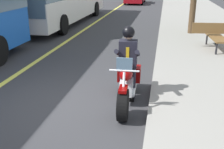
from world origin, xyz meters
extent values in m
plane|color=#333335|center=(0.00, 0.00, 0.00)|extent=(80.00, 80.00, 0.00)
cylinder|color=black|center=(0.45, 1.51, 0.33)|extent=(0.67, 0.23, 0.66)
cylinder|color=black|center=(-1.10, 1.44, 0.33)|extent=(0.67, 0.23, 0.66)
cube|color=silver|center=(-0.35, 1.47, 0.42)|extent=(0.57, 0.30, 0.32)
ellipsoid|color=#720505|center=(-0.15, 1.48, 0.78)|extent=(0.57, 0.30, 0.24)
cube|color=black|center=(-0.70, 1.46, 0.74)|extent=(0.71, 0.31, 0.12)
cube|color=#720505|center=(-1.06, 1.66, 0.48)|extent=(0.40, 0.14, 0.36)
cube|color=#720505|center=(-1.04, 1.22, 0.48)|extent=(0.40, 0.14, 0.36)
cylinder|color=silver|center=(0.43, 1.50, 0.60)|extent=(0.35, 0.07, 0.76)
cylinder|color=silver|center=(0.27, 1.50, 1.00)|extent=(0.06, 0.60, 0.04)
cube|color=#720505|center=(0.45, 1.51, 0.68)|extent=(0.37, 0.18, 0.06)
cylinder|color=silver|center=(-0.65, 1.62, 0.26)|extent=(0.90, 0.12, 0.08)
cube|color=slate|center=(0.25, 1.50, 1.12)|extent=(0.05, 0.32, 0.28)
cylinder|color=black|center=(-0.60, 1.58, 0.42)|extent=(0.14, 0.14, 0.84)
cube|color=black|center=(-0.54, 1.58, 0.05)|extent=(0.26, 0.12, 0.10)
cylinder|color=black|center=(-0.59, 1.34, 0.42)|extent=(0.14, 0.14, 0.84)
cube|color=black|center=(-0.53, 1.34, 0.05)|extent=(0.26, 0.12, 0.10)
cube|color=black|center=(-0.60, 1.46, 1.12)|extent=(0.34, 0.41, 0.60)
cube|color=#B28C14|center=(-0.44, 1.47, 1.08)|extent=(0.03, 0.07, 0.44)
cylinder|color=black|center=(-0.43, 1.69, 1.18)|extent=(0.55, 0.12, 0.28)
cylinder|color=black|center=(-0.41, 1.25, 1.18)|extent=(0.55, 0.12, 0.28)
sphere|color=tan|center=(-0.60, 1.46, 1.55)|extent=(0.22, 0.22, 0.22)
sphere|color=black|center=(-0.60, 1.46, 1.60)|extent=(0.28, 0.28, 0.28)
cylinder|color=black|center=(-7.49, -2.66, 0.50)|extent=(1.00, 0.30, 1.00)
cylinder|color=black|center=(-7.49, -5.06, 0.50)|extent=(1.00, 0.30, 1.00)
cylinder|color=black|center=(-14.29, -2.66, 0.50)|extent=(1.00, 0.30, 1.00)
cylinder|color=black|center=(-14.29, -5.06, 0.50)|extent=(1.00, 0.30, 1.00)
cylinder|color=black|center=(-22.77, -0.02, 0.32)|extent=(0.64, 0.22, 0.64)
cylinder|color=black|center=(-22.77, -1.72, 0.32)|extent=(0.64, 0.22, 0.64)
cube|color=brown|center=(-5.30, 4.20, 0.60)|extent=(1.84, 0.66, 0.06)
cube|color=brown|center=(-5.52, 4.18, 0.90)|extent=(0.22, 1.80, 0.40)
cube|color=black|center=(-4.54, 4.09, 0.36)|extent=(0.06, 0.06, 0.42)
cube|color=black|center=(-6.07, 4.31, 0.36)|extent=(0.06, 0.06, 0.42)
cube|color=black|center=(-6.03, 3.95, 0.36)|extent=(0.06, 0.06, 0.42)
cylinder|color=#4C3823|center=(-8.35, 3.51, 1.54)|extent=(0.28, 0.28, 2.78)
camera|label=1|loc=(5.44, 2.21, 2.79)|focal=44.50mm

